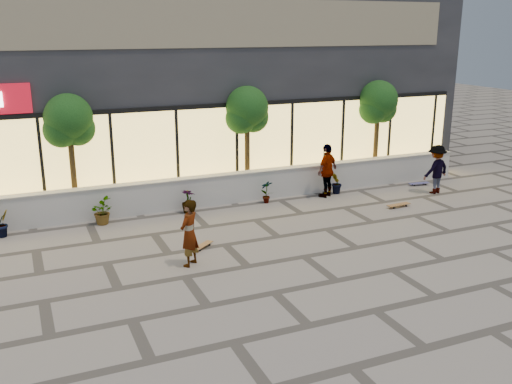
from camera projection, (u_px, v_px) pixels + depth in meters
name	position (u px, v px, depth m)	size (l,w,h in m)	color
ground	(275.00, 293.00, 13.07)	(80.00, 80.00, 0.00)	gray
planter_wall	(186.00, 193.00, 19.10)	(22.00, 0.42, 1.04)	beige
retail_building	(144.00, 69.00, 22.91)	(24.00, 9.17, 8.50)	#25262A
shrub_b	(2.00, 223.00, 16.49)	(0.45, 0.36, 0.81)	#143A12
shrub_c	(101.00, 211.00, 17.55)	(0.73, 0.63, 0.81)	#143A12
shrub_d	(188.00, 201.00, 18.61)	(0.45, 0.45, 0.81)	#143A12
shrub_e	(267.00, 192.00, 19.67)	(0.43, 0.29, 0.81)	#143A12
shrub_f	(337.00, 183.00, 20.74)	(0.45, 0.36, 0.81)	#143A12
tree_midwest	(69.00, 123.00, 17.71)	(1.60, 1.50, 3.92)	#433318
tree_mideast	(247.00, 113.00, 19.99)	(1.60, 1.50, 3.92)	#433318
tree_east	(378.00, 105.00, 22.07)	(1.60, 1.50, 3.92)	#433318
skater_center	(189.00, 233.00, 14.36)	(0.64, 0.42, 1.75)	white
skater_right_near	(327.00, 171.00, 20.26)	(1.13, 0.47, 1.93)	silver
skater_right_far	(436.00, 169.00, 20.73)	(1.15, 0.66, 1.79)	maroon
skateboard_center	(203.00, 245.00, 15.70)	(0.73, 0.64, 0.09)	brown
skateboard_right_near	(399.00, 205.00, 19.27)	(0.89, 0.29, 0.11)	brown
skateboard_right_far	(419.00, 183.00, 21.95)	(0.83, 0.31, 0.10)	#44437C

